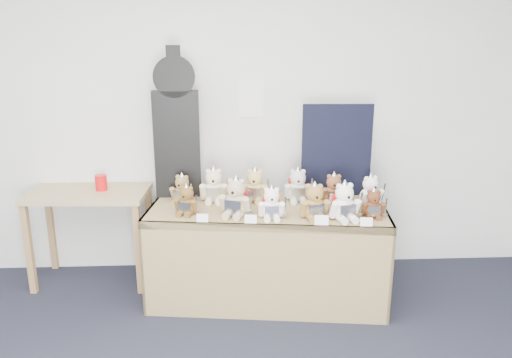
{
  "coord_description": "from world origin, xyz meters",
  "views": [
    {
      "loc": [
        0.34,
        -1.7,
        2.01
      ],
      "look_at": [
        0.51,
        1.8,
        1.0
      ],
      "focal_mm": 35.0,
      "sensor_mm": 36.0,
      "label": 1
    }
  ],
  "objects_px": {
    "side_table": "(89,206)",
    "teddy_back_end": "(370,192)",
    "teddy_back_right": "(334,190)",
    "teddy_back_centre_right": "(298,187)",
    "teddy_back_far_left": "(182,190)",
    "red_cup": "(101,183)",
    "display_table": "(267,230)",
    "teddy_front_right": "(314,203)",
    "teddy_back_centre_left": "(255,187)",
    "teddy_front_end": "(373,205)",
    "teddy_front_far_right": "(344,203)",
    "teddy_front_centre": "(272,204)",
    "teddy_back_left": "(214,187)",
    "guitar_case": "(176,125)",
    "teddy_front_left": "(236,199)",
    "teddy_front_far_left": "(187,201)"
  },
  "relations": [
    {
      "from": "teddy_front_far_right",
      "to": "teddy_back_centre_right",
      "type": "distance_m",
      "value": 0.51
    },
    {
      "from": "guitar_case",
      "to": "teddy_back_centre_right",
      "type": "relative_size",
      "value": 4.05
    },
    {
      "from": "red_cup",
      "to": "teddy_front_end",
      "type": "relative_size",
      "value": 0.54
    },
    {
      "from": "teddy_front_far_left",
      "to": "teddy_front_centre",
      "type": "relative_size",
      "value": 0.93
    },
    {
      "from": "teddy_back_centre_right",
      "to": "teddy_back_right",
      "type": "bearing_deg",
      "value": -14.63
    },
    {
      "from": "teddy_back_left",
      "to": "teddy_back_centre_right",
      "type": "xyz_separation_m",
      "value": [
        0.66,
        -0.02,
        -0.0
      ]
    },
    {
      "from": "display_table",
      "to": "teddy_back_centre_right",
      "type": "distance_m",
      "value": 0.44
    },
    {
      "from": "teddy_front_far_right",
      "to": "teddy_front_left",
      "type": "bearing_deg",
      "value": 158.51
    },
    {
      "from": "teddy_front_centre",
      "to": "teddy_back_left",
      "type": "relative_size",
      "value": 0.86
    },
    {
      "from": "teddy_front_left",
      "to": "teddy_back_left",
      "type": "distance_m",
      "value": 0.37
    },
    {
      "from": "teddy_back_centre_left",
      "to": "teddy_back_end",
      "type": "height_order",
      "value": "teddy_back_centre_left"
    },
    {
      "from": "guitar_case",
      "to": "red_cup",
      "type": "bearing_deg",
      "value": 173.42
    },
    {
      "from": "teddy_front_left",
      "to": "guitar_case",
      "type": "bearing_deg",
      "value": 152.42
    },
    {
      "from": "side_table",
      "to": "teddy_back_right",
      "type": "bearing_deg",
      "value": -5.43
    },
    {
      "from": "teddy_front_far_left",
      "to": "teddy_front_centre",
      "type": "bearing_deg",
      "value": 5.74
    },
    {
      "from": "display_table",
      "to": "teddy_front_end",
      "type": "bearing_deg",
      "value": -6.84
    },
    {
      "from": "side_table",
      "to": "teddy_back_far_left",
      "type": "relative_size",
      "value": 3.84
    },
    {
      "from": "guitar_case",
      "to": "teddy_back_centre_left",
      "type": "distance_m",
      "value": 0.79
    },
    {
      "from": "guitar_case",
      "to": "teddy_front_left",
      "type": "bearing_deg",
      "value": -50.18
    },
    {
      "from": "display_table",
      "to": "teddy_front_right",
      "type": "bearing_deg",
      "value": -22.94
    },
    {
      "from": "teddy_front_far_right",
      "to": "teddy_back_right",
      "type": "distance_m",
      "value": 0.35
    },
    {
      "from": "side_table",
      "to": "red_cup",
      "type": "xyz_separation_m",
      "value": [
        0.11,
        0.02,
        0.19
      ]
    },
    {
      "from": "side_table",
      "to": "teddy_back_centre_left",
      "type": "distance_m",
      "value": 1.38
    },
    {
      "from": "teddy_front_end",
      "to": "teddy_back_far_left",
      "type": "height_order",
      "value": "teddy_back_far_left"
    },
    {
      "from": "teddy_front_right",
      "to": "teddy_front_end",
      "type": "height_order",
      "value": "teddy_front_right"
    },
    {
      "from": "side_table",
      "to": "teddy_back_end",
      "type": "distance_m",
      "value": 2.27
    },
    {
      "from": "teddy_back_end",
      "to": "teddy_front_far_left",
      "type": "bearing_deg",
      "value": 164.96
    },
    {
      "from": "display_table",
      "to": "teddy_back_left",
      "type": "distance_m",
      "value": 0.54
    },
    {
      "from": "teddy_front_end",
      "to": "teddy_back_far_left",
      "type": "distance_m",
      "value": 1.46
    },
    {
      "from": "teddy_back_right",
      "to": "teddy_back_centre_right",
      "type": "bearing_deg",
      "value": 168.96
    },
    {
      "from": "display_table",
      "to": "side_table",
      "type": "bearing_deg",
      "value": 170.65
    },
    {
      "from": "teddy_back_far_left",
      "to": "teddy_front_centre",
      "type": "bearing_deg",
      "value": -11.46
    },
    {
      "from": "teddy_front_far_left",
      "to": "teddy_front_right",
      "type": "bearing_deg",
      "value": 8.34
    },
    {
      "from": "red_cup",
      "to": "teddy_back_end",
      "type": "distance_m",
      "value": 2.16
    },
    {
      "from": "teddy_back_centre_right",
      "to": "side_table",
      "type": "bearing_deg",
      "value": 175.34
    },
    {
      "from": "guitar_case",
      "to": "teddy_front_far_right",
      "type": "height_order",
      "value": "guitar_case"
    },
    {
      "from": "side_table",
      "to": "teddy_back_centre_left",
      "type": "height_order",
      "value": "teddy_back_centre_left"
    },
    {
      "from": "teddy_front_right",
      "to": "teddy_front_far_right",
      "type": "relative_size",
      "value": 0.95
    },
    {
      "from": "side_table",
      "to": "teddy_front_left",
      "type": "xyz_separation_m",
      "value": [
        1.2,
        -0.51,
        0.21
      ]
    },
    {
      "from": "red_cup",
      "to": "teddy_back_far_left",
      "type": "bearing_deg",
      "value": -18.03
    },
    {
      "from": "teddy_back_right",
      "to": "teddy_back_far_left",
      "type": "relative_size",
      "value": 1.06
    },
    {
      "from": "side_table",
      "to": "teddy_back_left",
      "type": "distance_m",
      "value": 1.07
    },
    {
      "from": "guitar_case",
      "to": "red_cup",
      "type": "xyz_separation_m",
      "value": [
        -0.64,
        0.04,
        -0.48
      ]
    },
    {
      "from": "teddy_front_centre",
      "to": "teddy_front_right",
      "type": "relative_size",
      "value": 0.91
    },
    {
      "from": "side_table",
      "to": "teddy_back_far_left",
      "type": "xyz_separation_m",
      "value": [
        0.78,
        -0.2,
        0.19
      ]
    },
    {
      "from": "teddy_front_far_left",
      "to": "teddy_back_right",
      "type": "distance_m",
      "value": 1.14
    },
    {
      "from": "side_table",
      "to": "guitar_case",
      "type": "height_order",
      "value": "guitar_case"
    },
    {
      "from": "teddy_front_end",
      "to": "teddy_front_far_right",
      "type": "bearing_deg",
      "value": -165.64
    },
    {
      "from": "teddy_front_far_left",
      "to": "teddy_back_left",
      "type": "distance_m",
      "value": 0.34
    },
    {
      "from": "teddy_front_centre",
      "to": "guitar_case",
      "type": "bearing_deg",
      "value": 143.13
    }
  ]
}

